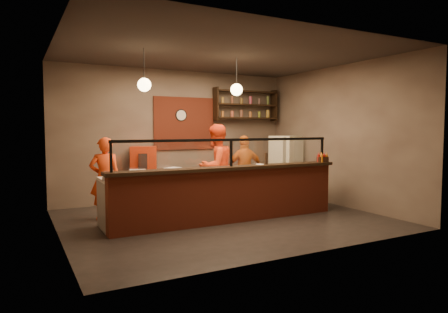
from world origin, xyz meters
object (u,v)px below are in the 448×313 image
cook_right (245,169)px  red_cooler (144,176)px  pizza_dough (260,169)px  fridge (285,166)px  wall_clock (181,115)px  condiment_caddy (323,159)px  pepper_mill (266,159)px  cook_left (105,178)px  cook_mid (216,167)px

cook_right → red_cooler: size_ratio=1.18×
cook_right → pizza_dough: bearing=85.9°
fridge → red_cooler: (-3.55, 0.66, -0.11)m
cook_right → wall_clock: bearing=-40.0°
condiment_caddy → cook_right: bearing=121.8°
wall_clock → pepper_mill: bearing=-74.8°
pepper_mill → condiment_caddy: bearing=-4.2°
cook_left → red_cooler: (1.10, 1.08, -0.12)m
red_cooler → pepper_mill: 3.03m
cook_left → condiment_caddy: 4.49m
cook_left → cook_mid: size_ratio=0.86×
cook_left → fridge: bearing=-167.0°
cook_mid → fridge: (2.30, 0.57, -0.14)m
cook_left → pizza_dough: cook_left is taller
wall_clock → cook_right: size_ratio=0.19×
fridge → red_cooler: bearing=147.6°
condiment_caddy → pepper_mill: bearing=175.8°
red_cooler → pizza_dough: bearing=-23.5°
pepper_mill → pizza_dough: bearing=70.1°
fridge → pizza_dough: size_ratio=2.83×
fridge → red_cooler: 3.61m
cook_right → pizza_dough: (-0.19, -0.94, 0.10)m
wall_clock → cook_mid: bearing=-82.8°
fridge → pizza_dough: (-1.57, -1.20, 0.11)m
cook_left → cook_right: bearing=-169.3°
red_cooler → condiment_caddy: bearing=-18.7°
cook_right → condiment_caddy: size_ratio=7.95×
wall_clock → cook_left: 2.87m
cook_right → red_cooler: cook_right is taller
cook_mid → condiment_caddy: (1.90, -1.27, 0.19)m
pepper_mill → cook_left: bearing=155.6°
pizza_dough → cook_mid: bearing=139.3°
wall_clock → condiment_caddy: wall_clock is taller
red_cooler → condiment_caddy: (3.15, -2.49, 0.44)m
pepper_mill → red_cooler: bearing=126.7°
condiment_caddy → cook_mid: bearing=146.4°
wall_clock → cook_right: wall_clock is taller
cook_left → pepper_mill: 3.19m
fridge → pizza_dough: 1.98m
red_cooler → condiment_caddy: 4.04m
cook_left → cook_right: (3.27, 0.17, 0.00)m
red_cooler → pizza_dough: size_ratio=2.43×
cook_mid → red_cooler: cook_mid is taller
fridge → pizza_dough: bearing=-164.5°
cook_mid → red_cooler: size_ratio=1.37×
cook_left → fridge: 4.67m
pepper_mill → fridge: bearing=44.5°
cook_mid → pizza_dough: (0.73, -0.63, -0.02)m
red_cooler → condiment_caddy: size_ratio=6.74×
condiment_caddy → pepper_mill: 1.37m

